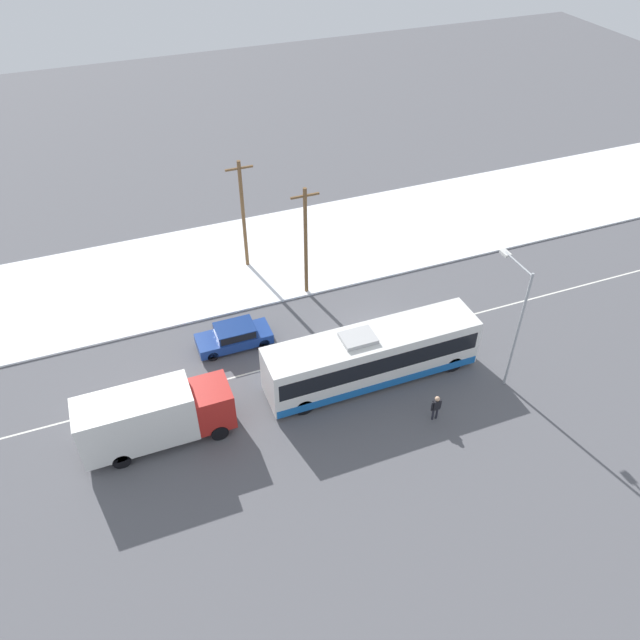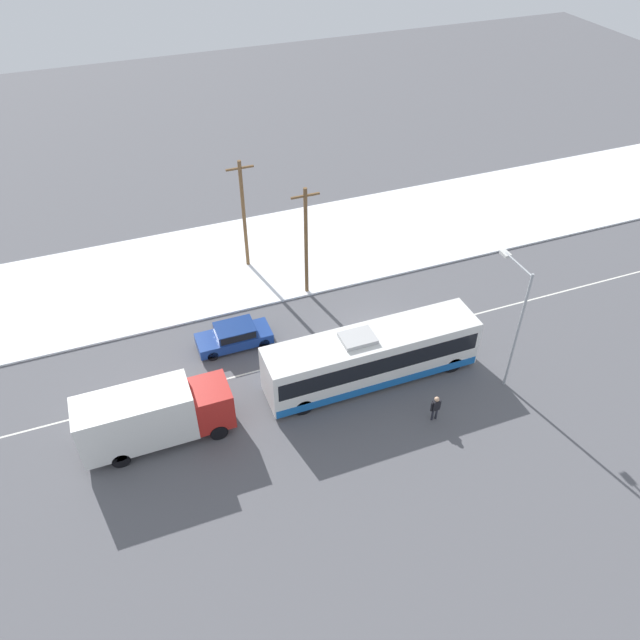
# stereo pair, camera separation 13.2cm
# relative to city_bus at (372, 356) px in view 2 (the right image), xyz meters

# --- Properties ---
(ground_plane) EXTENTS (120.00, 120.00, 0.00)m
(ground_plane) POSITION_rel_city_bus_xyz_m (1.85, 2.80, -1.65)
(ground_plane) COLOR #56565B
(snow_lot) EXTENTS (80.00, 10.96, 0.12)m
(snow_lot) POSITION_rel_city_bus_xyz_m (1.85, 13.86, -1.59)
(snow_lot) COLOR white
(snow_lot) RESTS_ON ground_plane
(lane_marking_center) EXTENTS (60.00, 0.12, 0.00)m
(lane_marking_center) POSITION_rel_city_bus_xyz_m (1.85, 2.80, -1.64)
(lane_marking_center) COLOR silver
(lane_marking_center) RESTS_ON ground_plane
(city_bus) EXTENTS (11.98, 2.57, 3.37)m
(city_bus) POSITION_rel_city_bus_xyz_m (0.00, 0.00, 0.00)
(city_bus) COLOR white
(city_bus) RESTS_ON ground_plane
(box_truck) EXTENTS (7.45, 2.30, 3.27)m
(box_truck) POSITION_rel_city_bus_xyz_m (-11.90, -0.19, 0.15)
(box_truck) COLOR silver
(box_truck) RESTS_ON ground_plane
(sedan_car) EXTENTS (4.39, 1.80, 1.42)m
(sedan_car) POSITION_rel_city_bus_xyz_m (-6.36, 5.41, -0.86)
(sedan_car) COLOR navy
(sedan_car) RESTS_ON ground_plane
(pedestrian_at_stop) EXTENTS (0.59, 0.26, 1.64)m
(pedestrian_at_stop) POSITION_rel_city_bus_xyz_m (1.84, -3.98, -0.64)
(pedestrian_at_stop) COLOR #23232D
(pedestrian_at_stop) RESTS_ON ground_plane
(streetlamp) EXTENTS (0.36, 2.60, 7.47)m
(streetlamp) POSITION_rel_city_bus_xyz_m (6.76, -2.59, 3.07)
(streetlamp) COLOR #9EA3A8
(streetlamp) RESTS_ON ground_plane
(utility_pole_roadside) EXTENTS (1.80, 0.24, 7.60)m
(utility_pole_roadside) POSITION_rel_city_bus_xyz_m (-0.58, 8.81, 2.34)
(utility_pole_roadside) COLOR brown
(utility_pole_roadside) RESTS_ON ground_plane
(utility_pole_snowlot) EXTENTS (1.80, 0.24, 7.85)m
(utility_pole_snowlot) POSITION_rel_city_bus_xyz_m (-3.36, 13.20, 2.47)
(utility_pole_snowlot) COLOR brown
(utility_pole_snowlot) RESTS_ON ground_plane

